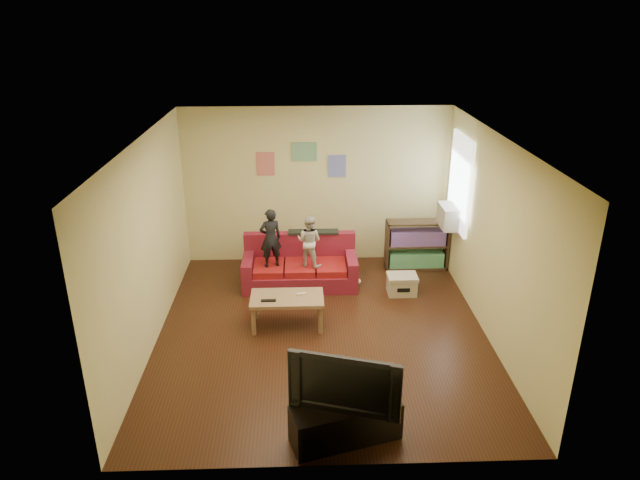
{
  "coord_description": "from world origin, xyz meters",
  "views": [
    {
      "loc": [
        -0.28,
        -6.84,
        4.18
      ],
      "look_at": [
        0.0,
        0.8,
        1.05
      ],
      "focal_mm": 32.0,
      "sensor_mm": 36.0,
      "label": 1
    }
  ],
  "objects_px": {
    "television": "(347,379)",
    "coffee_table": "(287,301)",
    "child_b": "(309,241)",
    "file_box": "(402,284)",
    "sofa": "(300,268)",
    "tv_stand": "(346,422)",
    "bookshelf": "(416,247)",
    "child_a": "(271,238)"
  },
  "relations": [
    {
      "from": "bookshelf",
      "to": "tv_stand",
      "type": "xyz_separation_m",
      "value": [
        -1.54,
        -4.2,
        -0.17
      ]
    },
    {
      "from": "child_b",
      "to": "file_box",
      "type": "height_order",
      "value": "child_b"
    },
    {
      "from": "television",
      "to": "sofa",
      "type": "bearing_deg",
      "value": 113.77
    },
    {
      "from": "child_b",
      "to": "tv_stand",
      "type": "xyz_separation_m",
      "value": [
        0.3,
        -3.51,
        -0.58
      ]
    },
    {
      "from": "child_b",
      "to": "tv_stand",
      "type": "height_order",
      "value": "child_b"
    },
    {
      "from": "child_b",
      "to": "coffee_table",
      "type": "relative_size",
      "value": 0.82
    },
    {
      "from": "bookshelf",
      "to": "television",
      "type": "relative_size",
      "value": 0.93
    },
    {
      "from": "sofa",
      "to": "television",
      "type": "bearing_deg",
      "value": -82.98
    },
    {
      "from": "coffee_table",
      "to": "file_box",
      "type": "relative_size",
      "value": 2.2
    },
    {
      "from": "child_a",
      "to": "file_box",
      "type": "bearing_deg",
      "value": 154.86
    },
    {
      "from": "sofa",
      "to": "child_b",
      "type": "relative_size",
      "value": 2.19
    },
    {
      "from": "file_box",
      "to": "tv_stand",
      "type": "height_order",
      "value": "tv_stand"
    },
    {
      "from": "tv_stand",
      "to": "television",
      "type": "height_order",
      "value": "television"
    },
    {
      "from": "child_b",
      "to": "file_box",
      "type": "distance_m",
      "value": 1.6
    },
    {
      "from": "child_a",
      "to": "file_box",
      "type": "xyz_separation_m",
      "value": [
        2.04,
        -0.28,
        -0.7
      ]
    },
    {
      "from": "sofa",
      "to": "tv_stand",
      "type": "relative_size",
      "value": 1.6
    },
    {
      "from": "television",
      "to": "coffee_table",
      "type": "bearing_deg",
      "value": 122.14
    },
    {
      "from": "child_a",
      "to": "television",
      "type": "xyz_separation_m",
      "value": [
        0.9,
        -3.51,
        -0.11
      ]
    },
    {
      "from": "sofa",
      "to": "tv_stand",
      "type": "bearing_deg",
      "value": -82.98
    },
    {
      "from": "sofa",
      "to": "coffee_table",
      "type": "distance_m",
      "value": 1.37
    },
    {
      "from": "child_b",
      "to": "file_box",
      "type": "xyz_separation_m",
      "value": [
        1.44,
        -0.28,
        -0.64
      ]
    },
    {
      "from": "coffee_table",
      "to": "file_box",
      "type": "distance_m",
      "value": 2.01
    },
    {
      "from": "child_b",
      "to": "bookshelf",
      "type": "relative_size",
      "value": 0.79
    },
    {
      "from": "child_a",
      "to": "tv_stand",
      "type": "xyz_separation_m",
      "value": [
        0.9,
        -3.51,
        -0.65
      ]
    },
    {
      "from": "tv_stand",
      "to": "coffee_table",
      "type": "bearing_deg",
      "value": 89.06
    },
    {
      "from": "child_b",
      "to": "tv_stand",
      "type": "bearing_deg",
      "value": 119.91
    },
    {
      "from": "child_a",
      "to": "child_b",
      "type": "height_order",
      "value": "child_a"
    },
    {
      "from": "tv_stand",
      "to": "bookshelf",
      "type": "bearing_deg",
      "value": 53.47
    },
    {
      "from": "bookshelf",
      "to": "file_box",
      "type": "height_order",
      "value": "bookshelf"
    },
    {
      "from": "coffee_table",
      "to": "television",
      "type": "xyz_separation_m",
      "value": [
        0.64,
        -2.32,
        0.36
      ]
    },
    {
      "from": "sofa",
      "to": "file_box",
      "type": "relative_size",
      "value": 3.95
    },
    {
      "from": "coffee_table",
      "to": "tv_stand",
      "type": "height_order",
      "value": "coffee_table"
    },
    {
      "from": "child_b",
      "to": "file_box",
      "type": "relative_size",
      "value": 1.8
    },
    {
      "from": "coffee_table",
      "to": "television",
      "type": "height_order",
      "value": "television"
    },
    {
      "from": "child_a",
      "to": "tv_stand",
      "type": "distance_m",
      "value": 3.68
    },
    {
      "from": "coffee_table",
      "to": "bookshelf",
      "type": "height_order",
      "value": "bookshelf"
    },
    {
      "from": "child_a",
      "to": "child_b",
      "type": "relative_size",
      "value": 1.15
    },
    {
      "from": "bookshelf",
      "to": "child_b",
      "type": "bearing_deg",
      "value": -159.61
    },
    {
      "from": "child_a",
      "to": "television",
      "type": "bearing_deg",
      "value": 87.21
    },
    {
      "from": "child_b",
      "to": "television",
      "type": "distance_m",
      "value": 3.52
    },
    {
      "from": "child_a",
      "to": "bookshelf",
      "type": "distance_m",
      "value": 2.59
    },
    {
      "from": "file_box",
      "to": "television",
      "type": "bearing_deg",
      "value": -109.45
    }
  ]
}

